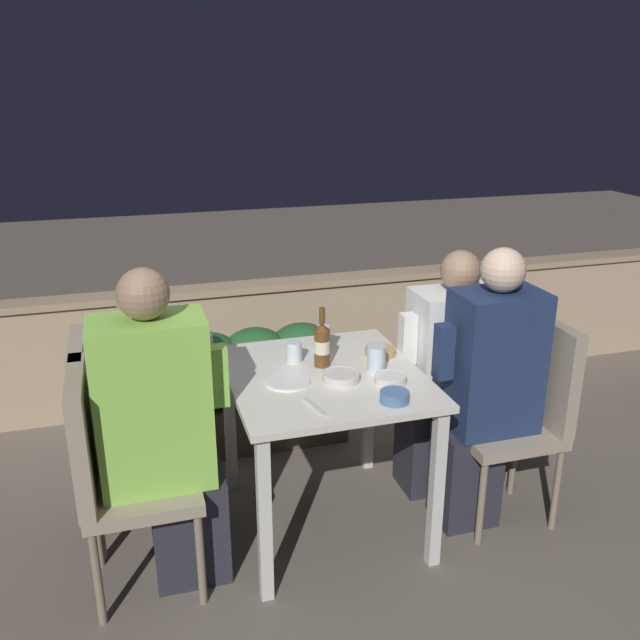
# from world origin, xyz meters

# --- Properties ---
(ground_plane) EXTENTS (16.00, 16.00, 0.00)m
(ground_plane) POSITION_xyz_m (0.00, 0.00, 0.00)
(ground_plane) COLOR #665B51
(parapet_wall) EXTENTS (9.00, 0.18, 0.76)m
(parapet_wall) POSITION_xyz_m (0.00, 1.42, 0.38)
(parapet_wall) COLOR tan
(parapet_wall) RESTS_ON ground_plane
(dining_table) EXTENTS (0.82, 0.90, 0.76)m
(dining_table) POSITION_xyz_m (0.00, 0.00, 0.65)
(dining_table) COLOR silver
(dining_table) RESTS_ON ground_plane
(planter_hedge) EXTENTS (0.96, 0.47, 0.67)m
(planter_hedge) POSITION_xyz_m (-0.13, 0.84, 0.37)
(planter_hedge) COLOR brown
(planter_hedge) RESTS_ON ground_plane
(chair_left_near) EXTENTS (0.44, 0.44, 0.95)m
(chair_left_near) POSITION_xyz_m (-0.90, -0.17, 0.56)
(chair_left_near) COLOR gray
(chair_left_near) RESTS_ON ground_plane
(person_green_blouse) EXTENTS (0.50, 0.26, 1.32)m
(person_green_blouse) POSITION_xyz_m (-0.69, -0.17, 0.66)
(person_green_blouse) COLOR #282833
(person_green_blouse) RESTS_ON ground_plane
(chair_left_far) EXTENTS (0.44, 0.44, 0.95)m
(chair_left_far) POSITION_xyz_m (-0.91, 0.18, 0.56)
(chair_left_far) COLOR gray
(chair_left_far) RESTS_ON ground_plane
(person_blue_shirt) EXTENTS (0.48, 0.26, 1.20)m
(person_blue_shirt) POSITION_xyz_m (-0.70, 0.18, 0.61)
(person_blue_shirt) COLOR #282833
(person_blue_shirt) RESTS_ON ground_plane
(chair_right_near) EXTENTS (0.44, 0.44, 0.95)m
(chair_right_near) POSITION_xyz_m (0.90, -0.15, 0.56)
(chair_right_near) COLOR gray
(chair_right_near) RESTS_ON ground_plane
(person_navy_jumper) EXTENTS (0.47, 0.26, 1.29)m
(person_navy_jumper) POSITION_xyz_m (0.70, -0.15, 0.65)
(person_navy_jumper) COLOR #282833
(person_navy_jumper) RESTS_ON ground_plane
(chair_right_far) EXTENTS (0.44, 0.44, 0.95)m
(chair_right_far) POSITION_xyz_m (0.87, 0.15, 0.56)
(chair_right_far) COLOR gray
(chair_right_far) RESTS_ON ground_plane
(person_white_polo) EXTENTS (0.49, 0.26, 1.21)m
(person_white_polo) POSITION_xyz_m (0.66, 0.15, 0.61)
(person_white_polo) COLOR #282833
(person_white_polo) RESTS_ON ground_plane
(beer_bottle) EXTENTS (0.07, 0.07, 0.27)m
(beer_bottle) POSITION_xyz_m (0.01, 0.08, 0.86)
(beer_bottle) COLOR brown
(beer_bottle) RESTS_ON dining_table
(plate_0) EXTENTS (0.19, 0.19, 0.01)m
(plate_0) POSITION_xyz_m (-0.17, -0.04, 0.76)
(plate_0) COLOR white
(plate_0) RESTS_ON dining_table
(bowl_0) EXTENTS (0.13, 0.13, 0.03)m
(bowl_0) POSITION_xyz_m (0.23, -0.17, 0.78)
(bowl_0) COLOR silver
(bowl_0) RESTS_ON dining_table
(bowl_1) EXTENTS (0.14, 0.14, 0.04)m
(bowl_1) POSITION_xyz_m (0.31, 0.12, 0.78)
(bowl_1) COLOR tan
(bowl_1) RESTS_ON dining_table
(bowl_2) EXTENTS (0.16, 0.16, 0.04)m
(bowl_2) POSITION_xyz_m (0.04, -0.09, 0.78)
(bowl_2) COLOR beige
(bowl_2) RESTS_ON dining_table
(bowl_3) EXTENTS (0.11, 0.11, 0.05)m
(bowl_3) POSITION_xyz_m (0.18, -0.34, 0.78)
(bowl_3) COLOR #4C709E
(bowl_3) RESTS_ON dining_table
(glass_cup_0) EXTENTS (0.06, 0.06, 0.10)m
(glass_cup_0) POSITION_xyz_m (0.09, 0.30, 0.81)
(glass_cup_0) COLOR silver
(glass_cup_0) RESTS_ON dining_table
(glass_cup_1) EXTENTS (0.07, 0.07, 0.09)m
(glass_cup_1) POSITION_xyz_m (-0.09, 0.16, 0.80)
(glass_cup_1) COLOR silver
(glass_cup_1) RESTS_ON dining_table
(glass_cup_2) EXTENTS (0.08, 0.08, 0.12)m
(glass_cup_2) POSITION_xyz_m (0.22, -0.04, 0.81)
(glass_cup_2) COLOR silver
(glass_cup_2) RESTS_ON dining_table
(fork_0) EXTENTS (0.06, 0.17, 0.01)m
(fork_0) POSITION_xyz_m (-0.13, -0.30, 0.76)
(fork_0) COLOR silver
(fork_0) RESTS_ON dining_table
(potted_plant) EXTENTS (0.39, 0.39, 0.69)m
(potted_plant) POSITION_xyz_m (1.07, 0.57, 0.42)
(potted_plant) COLOR #B2A899
(potted_plant) RESTS_ON ground_plane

